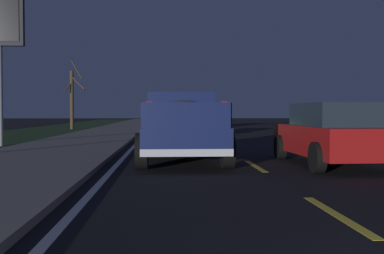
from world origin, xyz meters
name	(u,v)px	position (x,y,z in m)	size (l,w,h in m)	color
ground	(200,133)	(27.00, 0.00, 0.00)	(144.00, 144.00, 0.00)	black
sidewalk_shoulder	(109,132)	(27.00, 5.70, 0.06)	(108.00, 4.00, 0.12)	slate
grass_verge	(27,133)	(27.00, 10.70, 0.00)	(108.00, 6.00, 0.01)	#1E3819
lane_markings	(160,132)	(29.21, 2.51, 0.00)	(108.00, 3.54, 0.01)	yellow
pickup_truck	(181,125)	(10.31, 1.75, 0.98)	(5.43, 2.30, 1.87)	#141E4C
sedan_red	(333,134)	(8.95, -1.95, 0.78)	(4.44, 2.09, 1.54)	maroon
sedan_tan	(207,118)	(39.79, -1.64, 0.78)	(4.41, 2.03, 1.54)	#9E845B
sedan_green	(171,122)	(22.35, 1.87, 0.78)	(4.43, 2.07, 1.54)	#14592D
bare_tree_far	(72,98)	(33.83, 9.29, 2.42)	(1.08, 1.63, 5.29)	#423323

